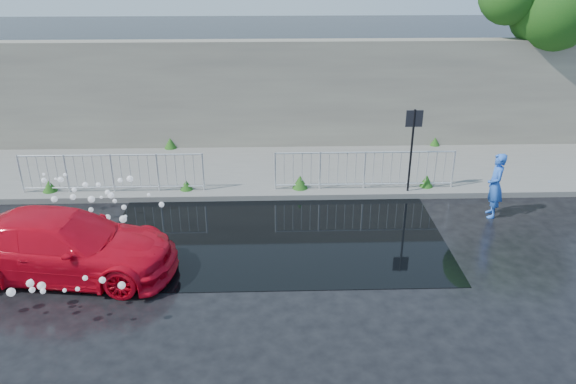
% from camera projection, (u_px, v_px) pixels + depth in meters
% --- Properties ---
extents(ground, '(90.00, 90.00, 0.00)m').
position_uv_depth(ground, '(255.00, 254.00, 12.81)').
color(ground, black).
rests_on(ground, ground).
extents(pavement, '(30.00, 4.00, 0.15)m').
position_uv_depth(pavement, '(259.00, 170.00, 17.34)').
color(pavement, slate).
rests_on(pavement, ground).
extents(curb, '(30.00, 0.25, 0.16)m').
position_uv_depth(curb, '(257.00, 197.00, 15.52)').
color(curb, slate).
rests_on(curb, ground).
extents(retaining_wall, '(30.00, 0.60, 3.50)m').
position_uv_depth(retaining_wall, '(259.00, 94.00, 18.60)').
color(retaining_wall, '#696258').
rests_on(retaining_wall, pavement).
extents(puddle, '(8.00, 5.00, 0.01)m').
position_uv_depth(puddle, '(276.00, 233.00, 13.74)').
color(puddle, black).
rests_on(puddle, ground).
extents(sign_post, '(0.45, 0.06, 2.50)m').
position_uv_depth(sign_post, '(413.00, 137.00, 15.06)').
color(sign_post, black).
rests_on(sign_post, ground).
extents(tree, '(5.01, 2.82, 6.25)m').
position_uv_depth(tree, '(557.00, 2.00, 17.90)').
color(tree, '#332114').
rests_on(tree, ground).
extents(railing_left, '(5.05, 0.05, 1.10)m').
position_uv_depth(railing_left, '(112.00, 172.00, 15.45)').
color(railing_left, silver).
rests_on(railing_left, pavement).
extents(railing_right, '(5.05, 0.05, 1.10)m').
position_uv_depth(railing_right, '(365.00, 169.00, 15.65)').
color(railing_right, silver).
rests_on(railing_right, pavement).
extents(weeds, '(12.17, 3.93, 0.38)m').
position_uv_depth(weeds, '(255.00, 169.00, 16.77)').
color(weeds, '#114213').
rests_on(weeds, pavement).
extents(water_spray, '(3.60, 5.12, 0.97)m').
position_uv_depth(water_spray, '(84.00, 220.00, 12.84)').
color(water_spray, white).
rests_on(water_spray, ground).
extents(red_car, '(4.93, 2.49, 1.37)m').
position_uv_depth(red_car, '(64.00, 245.00, 11.82)').
color(red_car, red).
rests_on(red_car, ground).
extents(person, '(0.51, 0.69, 1.71)m').
position_uv_depth(person, '(495.00, 185.00, 14.28)').
color(person, blue).
rests_on(person, ground).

